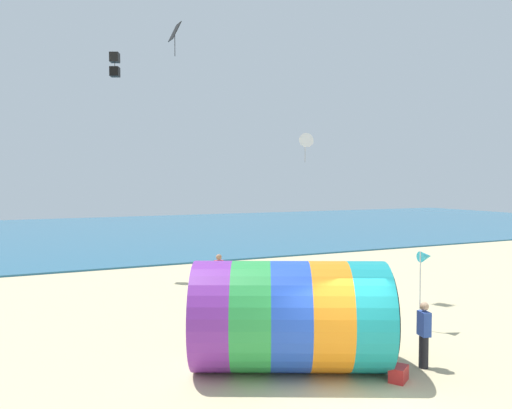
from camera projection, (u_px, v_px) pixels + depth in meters
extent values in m
plane|color=#CCBA8C|center=(361.00, 406.00, 10.65)|extent=(120.00, 120.00, 0.00)
cube|color=#236084|center=(101.00, 233.00, 46.11)|extent=(120.00, 40.00, 0.10)
cylinder|color=purple|center=(213.00, 315.00, 12.67)|extent=(2.08, 2.91, 2.77)
cylinder|color=green|center=(251.00, 315.00, 12.66)|extent=(2.08, 2.91, 2.77)
cylinder|color=blue|center=(289.00, 316.00, 12.64)|extent=(2.08, 2.91, 2.77)
cylinder|color=orange|center=(328.00, 316.00, 12.63)|extent=(2.08, 2.91, 2.77)
cylinder|color=teal|center=(366.00, 316.00, 12.62)|extent=(2.08, 2.91, 2.77)
cylinder|color=black|center=(386.00, 316.00, 12.61)|extent=(1.17, 2.32, 2.55)
cylinder|color=black|center=(424.00, 352.00, 12.79)|extent=(0.24, 0.24, 0.84)
cube|color=#2D4CA5|center=(424.00, 324.00, 12.75)|extent=(0.30, 0.40, 0.63)
sphere|color=tan|center=(424.00, 306.00, 12.73)|extent=(0.23, 0.23, 0.23)
cone|color=white|center=(305.00, 142.00, 23.94)|extent=(0.96, 1.03, 0.84)
cylinder|color=gray|center=(305.00, 154.00, 23.97)|extent=(0.03, 0.03, 0.77)
cube|color=black|center=(175.00, 32.00, 24.48)|extent=(0.52, 0.73, 0.92)
cylinder|color=black|center=(175.00, 46.00, 24.51)|extent=(0.03, 0.03, 1.01)
cube|color=black|center=(115.00, 57.00, 24.90)|extent=(0.59, 0.59, 0.47)
cube|color=black|center=(115.00, 72.00, 24.94)|extent=(0.59, 0.59, 0.47)
cylinder|color=black|center=(115.00, 65.00, 24.92)|extent=(0.02, 0.02, 1.26)
cylinder|color=black|center=(219.00, 287.00, 20.63)|extent=(0.24, 0.24, 0.88)
cube|color=red|center=(219.00, 268.00, 20.59)|extent=(0.37, 0.24, 0.66)
sphere|color=#9E7051|center=(219.00, 257.00, 20.57)|extent=(0.24, 0.24, 0.24)
cylinder|color=silver|center=(420.00, 291.00, 16.02)|extent=(0.05, 0.05, 2.55)
cone|color=#2DB2C6|center=(426.00, 256.00, 16.07)|extent=(0.45, 0.36, 0.36)
cube|color=red|center=(399.00, 374.00, 11.94)|extent=(0.63, 0.59, 0.36)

